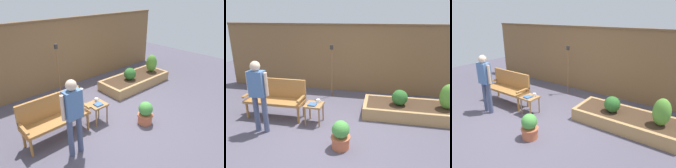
# 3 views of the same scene
# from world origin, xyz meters

# --- Properties ---
(ground_plane) EXTENTS (14.00, 14.00, 0.00)m
(ground_plane) POSITION_xyz_m (0.00, 0.00, 0.00)
(ground_plane) COLOR #514C5B
(fence_back) EXTENTS (8.40, 0.14, 2.16)m
(fence_back) POSITION_xyz_m (0.00, 2.60, 1.09)
(fence_back) COLOR brown
(fence_back) RESTS_ON ground_plane
(garden_bench) EXTENTS (1.44, 0.48, 0.94)m
(garden_bench) POSITION_xyz_m (-1.42, 0.40, 0.54)
(garden_bench) COLOR #A87038
(garden_bench) RESTS_ON ground_plane
(side_table) EXTENTS (0.40, 0.40, 0.48)m
(side_table) POSITION_xyz_m (-0.40, 0.22, 0.40)
(side_table) COLOR #9E7042
(side_table) RESTS_ON ground_plane
(cup_on_table) EXTENTS (0.12, 0.09, 0.08)m
(cup_on_table) POSITION_xyz_m (-0.34, 0.33, 0.52)
(cup_on_table) COLOR white
(cup_on_table) RESTS_ON side_table
(book_on_table) EXTENTS (0.19, 0.18, 0.03)m
(book_on_table) POSITION_xyz_m (-0.42, 0.16, 0.49)
(book_on_table) COLOR #38609E
(book_on_table) RESTS_ON side_table
(potted_boxwood) EXTENTS (0.37, 0.37, 0.56)m
(potted_boxwood) POSITION_xyz_m (0.38, -0.60, 0.28)
(potted_boxwood) COLOR #C66642
(potted_boxwood) RESTS_ON ground_plane
(raised_planter_bed) EXTENTS (2.40, 1.00, 0.30)m
(raised_planter_bed) POSITION_xyz_m (1.87, 1.07, 0.15)
(raised_planter_bed) COLOR #AD8451
(raised_planter_bed) RESTS_ON ground_plane
(shrub_near_bench) EXTENTS (0.38, 0.38, 0.38)m
(shrub_near_bench) POSITION_xyz_m (1.54, 1.00, 0.49)
(shrub_near_bench) COLOR brown
(shrub_near_bench) RESTS_ON raised_planter_bed
(shrub_far_corner) EXTENTS (0.36, 0.36, 0.60)m
(shrub_far_corner) POSITION_xyz_m (2.62, 1.00, 0.60)
(shrub_far_corner) COLOR brown
(shrub_far_corner) RESTS_ON raised_planter_bed
(tiki_torch) EXTENTS (0.10, 0.10, 1.59)m
(tiki_torch) POSITION_xyz_m (-0.40, 1.98, 1.10)
(tiki_torch) COLOR brown
(tiki_torch) RESTS_ON ground_plane
(person_by_bench) EXTENTS (0.47, 0.20, 1.56)m
(person_by_bench) POSITION_xyz_m (-1.40, -0.36, 0.93)
(person_by_bench) COLOR #475170
(person_by_bench) RESTS_ON ground_plane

